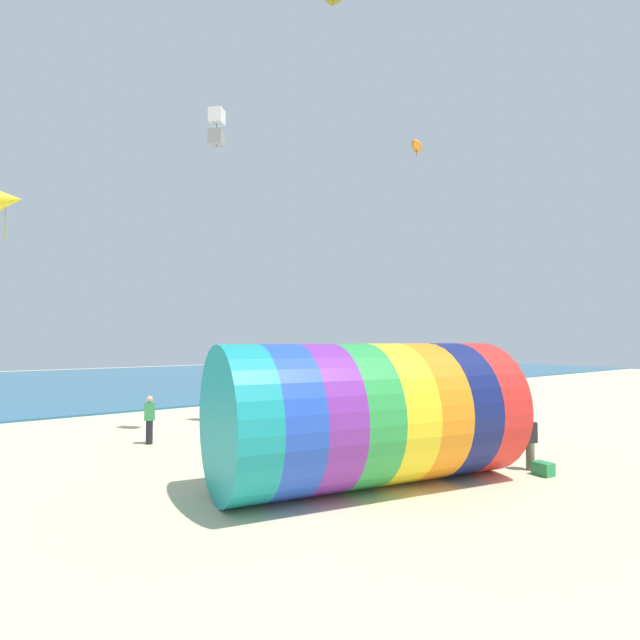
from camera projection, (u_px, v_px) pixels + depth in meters
name	position (u px, v px, depth m)	size (l,w,h in m)	color
ground_plane	(404.00, 483.00, 13.03)	(120.00, 120.00, 0.00)	beige
sea	(80.00, 383.00, 42.49)	(120.00, 40.00, 0.10)	#236084
giant_inflatable_tube	(368.00, 414.00, 12.94)	(8.51, 5.25, 3.64)	teal
kite_handler	(530.00, 442.00, 14.33)	(0.42, 0.34, 1.59)	#726651
kite_yellow_delta	(6.00, 200.00, 17.77)	(1.33, 1.20, 1.97)	yellow
kite_orange_parafoil	(417.00, 146.00, 26.74)	(1.55, 1.30, 0.77)	orange
kite_white_box	(217.00, 127.00, 19.65)	(0.76, 0.76, 1.53)	white
bystander_mid_beach	(149.00, 419.00, 17.87)	(0.41, 0.31, 1.72)	black
cooler_box	(543.00, 469.00, 13.74)	(0.52, 0.36, 0.36)	#268C4C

